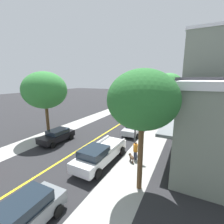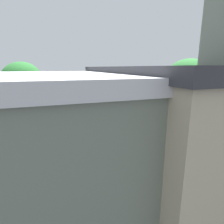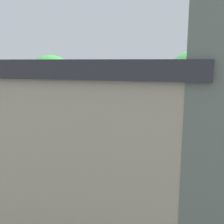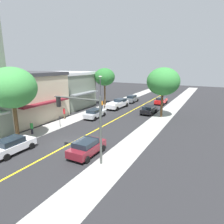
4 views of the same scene
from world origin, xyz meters
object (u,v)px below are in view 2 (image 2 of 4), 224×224
(fire_hydrant, at_px, (183,126))
(black_sedan_right_curb, at_px, (17,118))
(traffic_light_mast, at_px, (146,88))
(pedestrian_green_shirt, at_px, (170,126))
(parking_meter, at_px, (135,126))
(pedestrian_orange_shirt, at_px, (4,145))
(white_sedan_left_curb, at_px, (186,117))
(pedestrian_red_shirt, at_px, (112,137))
(street_lamp, at_px, (22,106))
(silver_sedan_left_curb, at_px, (76,129))
(street_tree_right_corner, at_px, (189,79))
(maroon_sedan_right_curb, at_px, (142,109))
(street_tree_left_far, at_px, (22,78))

(fire_hydrant, xyz_separation_m, black_sedan_right_curb, (8.75, 19.18, 0.37))
(traffic_light_mast, xyz_separation_m, pedestrian_green_shirt, (-9.80, 2.32, -3.17))
(parking_meter, height_order, pedestrian_orange_shirt, pedestrian_orange_shirt)
(white_sedan_left_curb, bearing_deg, pedestrian_red_shirt, 16.74)
(street_lamp, bearing_deg, black_sedan_right_curb, 12.25)
(pedestrian_orange_shirt, bearing_deg, silver_sedan_left_curb, 68.48)
(street_tree_right_corner, relative_size, white_sedan_left_curb, 1.92)
(black_sedan_right_curb, xyz_separation_m, pedestrian_orange_shirt, (-9.27, -0.28, 0.09))
(maroon_sedan_right_curb, distance_m, pedestrian_green_shirt, 9.44)
(silver_sedan_left_curb, bearing_deg, white_sedan_left_curb, 177.24)
(traffic_light_mast, relative_size, black_sedan_right_curb, 1.42)
(pedestrian_green_shirt, relative_size, pedestrian_red_shirt, 0.87)
(traffic_light_mast, bearing_deg, street_lamp, -62.64)
(street_lamp, relative_size, white_sedan_left_curb, 1.51)
(traffic_light_mast, distance_m, silver_sedan_left_curb, 14.58)
(street_tree_right_corner, xyz_separation_m, pedestrian_orange_shirt, (0.09, 18.52, -5.10))
(street_tree_left_far, height_order, fire_hydrant, street_tree_left_far)
(street_tree_left_far, relative_size, pedestrian_green_shirt, 4.98)
(street_lamp, xyz_separation_m, black_sedan_right_curb, (8.67, 1.88, -3.21))
(fire_hydrant, height_order, street_lamp, street_lamp)
(pedestrian_red_shirt, relative_size, pedestrian_orange_shirt, 1.11)
(silver_sedan_left_curb, xyz_separation_m, pedestrian_red_shirt, (-3.97, -2.73, 0.21))
(parking_meter, distance_m, maroon_sedan_right_curb, 9.86)
(fire_hydrant, distance_m, maroon_sedan_right_curb, 8.51)
(traffic_light_mast, relative_size, maroon_sedan_right_curb, 1.44)
(street_tree_right_corner, height_order, fire_hydrant, street_tree_right_corner)
(white_sedan_left_curb, relative_size, pedestrian_red_shirt, 2.32)
(fire_hydrant, height_order, pedestrian_red_shirt, pedestrian_red_shirt)
(street_tree_left_far, relative_size, black_sedan_right_curb, 1.92)
(silver_sedan_left_curb, bearing_deg, pedestrian_orange_shirt, 18.02)
(street_tree_right_corner, relative_size, maroon_sedan_right_curb, 1.98)
(white_sedan_left_curb, bearing_deg, maroon_sedan_right_curb, -67.18)
(traffic_light_mast, bearing_deg, black_sedan_right_curb, -89.50)
(street_tree_right_corner, distance_m, pedestrian_green_shirt, 5.56)
(silver_sedan_left_curb, relative_size, black_sedan_right_curb, 1.11)
(street_tree_left_far, distance_m, pedestrian_orange_shirt, 12.68)
(fire_hydrant, height_order, traffic_light_mast, traffic_light_mast)
(silver_sedan_left_curb, bearing_deg, fire_hydrant, 169.03)
(fire_hydrant, bearing_deg, pedestrian_red_shirt, 102.10)
(silver_sedan_left_curb, bearing_deg, pedestrian_red_shirt, 121.99)
(white_sedan_left_curb, bearing_deg, pedestrian_orange_shirt, 4.77)
(fire_hydrant, bearing_deg, street_tree_left_far, 58.60)
(pedestrian_red_shirt, bearing_deg, maroon_sedan_right_curb, 28.27)
(white_sedan_left_curb, distance_m, black_sedan_right_curb, 22.28)
(street_lamp, distance_m, pedestrian_red_shirt, 8.33)
(fire_hydrant, distance_m, silver_sedan_left_curb, 12.72)
(pedestrian_orange_shirt, bearing_deg, street_tree_right_corner, 47.59)
(black_sedan_right_curb, xyz_separation_m, pedestrian_green_shirt, (-9.63, -16.63, 0.08))
(street_lamp, bearing_deg, pedestrian_orange_shirt, 110.76)
(parking_meter, relative_size, street_lamp, 0.22)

